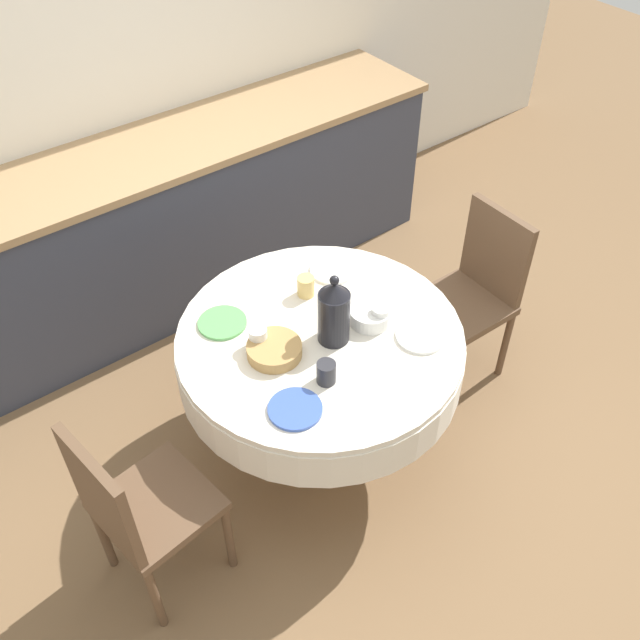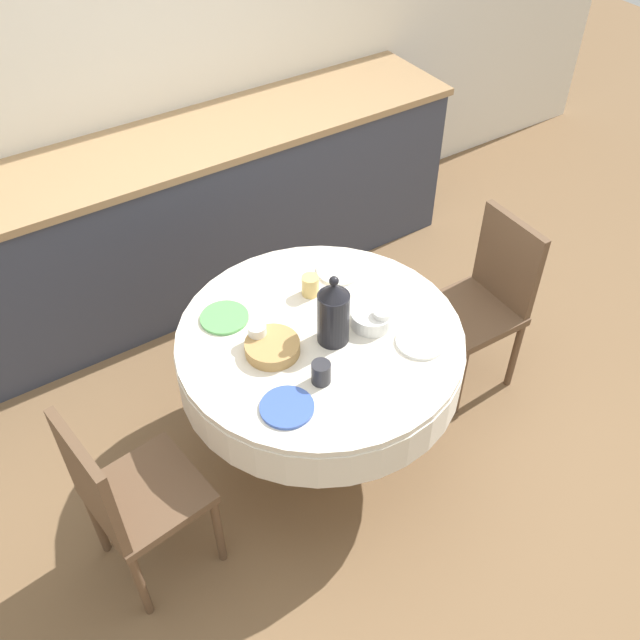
% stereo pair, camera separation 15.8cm
% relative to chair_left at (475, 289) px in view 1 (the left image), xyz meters
% --- Properties ---
extents(ground_plane, '(12.00, 12.00, 0.00)m').
position_rel_chair_left_xyz_m(ground_plane, '(-0.94, 0.02, -0.51)').
color(ground_plane, brown).
extents(wall_back, '(7.00, 0.05, 2.60)m').
position_rel_chair_left_xyz_m(wall_back, '(-0.94, 1.76, 0.79)').
color(wall_back, silver).
rests_on(wall_back, ground_plane).
extents(kitchen_counter, '(3.24, 0.64, 0.96)m').
position_rel_chair_left_xyz_m(kitchen_counter, '(-0.94, 1.42, -0.03)').
color(kitchen_counter, '#383D4C').
rests_on(kitchen_counter, ground_plane).
extents(dining_table, '(1.19, 1.19, 0.75)m').
position_rel_chair_left_xyz_m(dining_table, '(-0.94, 0.02, 0.11)').
color(dining_table, brown).
rests_on(dining_table, ground_plane).
extents(chair_left, '(0.41, 0.41, 0.92)m').
position_rel_chair_left_xyz_m(chair_left, '(0.00, 0.00, 0.00)').
color(chair_left, brown).
rests_on(chair_left, ground_plane).
extents(chair_right, '(0.45, 0.45, 0.92)m').
position_rel_chair_left_xyz_m(chair_right, '(-1.87, -0.10, 0.00)').
color(chair_right, brown).
rests_on(chair_right, ground_plane).
extents(plate_near_left, '(0.20, 0.20, 0.01)m').
position_rel_chair_left_xyz_m(plate_near_left, '(-1.25, -0.24, 0.24)').
color(plate_near_left, '#3856AD').
rests_on(plate_near_left, dining_table).
extents(cup_near_left, '(0.08, 0.08, 0.09)m').
position_rel_chair_left_xyz_m(cup_near_left, '(-1.07, -0.20, 0.28)').
color(cup_near_left, '#28282D').
rests_on(cup_near_left, dining_table).
extents(plate_near_right, '(0.20, 0.20, 0.01)m').
position_rel_chair_left_xyz_m(plate_near_right, '(-0.62, -0.24, 0.24)').
color(plate_near_right, white).
rests_on(plate_near_right, dining_table).
extents(cup_near_right, '(0.08, 0.08, 0.09)m').
position_rel_chair_left_xyz_m(cup_near_right, '(-0.71, -0.09, 0.28)').
color(cup_near_right, white).
rests_on(cup_near_right, dining_table).
extents(plate_far_left, '(0.20, 0.20, 0.01)m').
position_rel_chair_left_xyz_m(plate_far_left, '(-1.22, 0.31, 0.24)').
color(plate_far_left, '#5BA85B').
rests_on(plate_far_left, dining_table).
extents(cup_far_left, '(0.08, 0.08, 0.09)m').
position_rel_chair_left_xyz_m(cup_far_left, '(-1.17, 0.11, 0.28)').
color(cup_far_left, white).
rests_on(cup_far_left, dining_table).
extents(plate_far_right, '(0.20, 0.20, 0.01)m').
position_rel_chair_left_xyz_m(plate_far_right, '(-0.65, 0.31, 0.24)').
color(plate_far_right, white).
rests_on(plate_far_right, dining_table).
extents(cup_far_right, '(0.08, 0.08, 0.09)m').
position_rel_chair_left_xyz_m(cup_far_right, '(-0.84, 0.25, 0.28)').
color(cup_far_right, '#DBB766').
rests_on(cup_far_right, dining_table).
extents(coffee_carafe, '(0.13, 0.13, 0.33)m').
position_rel_chair_left_xyz_m(coffee_carafe, '(-0.91, -0.03, 0.37)').
color(coffee_carafe, black).
rests_on(coffee_carafe, dining_table).
extents(bread_basket, '(0.22, 0.22, 0.05)m').
position_rel_chair_left_xyz_m(bread_basket, '(-1.15, 0.04, 0.26)').
color(bread_basket, '#AD844C').
rests_on(bread_basket, dining_table).
extents(fruit_bowl, '(0.18, 0.18, 0.07)m').
position_rel_chair_left_xyz_m(fruit_bowl, '(-0.73, -0.04, 0.27)').
color(fruit_bowl, silver).
rests_on(fruit_bowl, dining_table).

